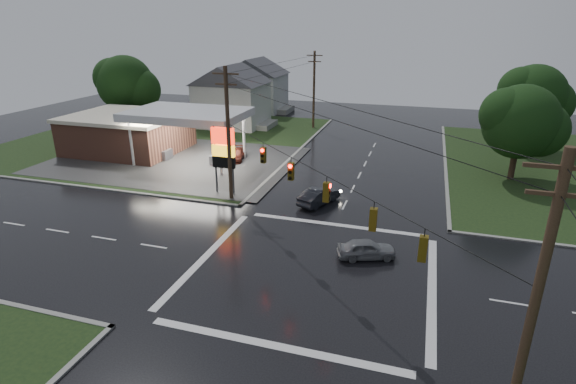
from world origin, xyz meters
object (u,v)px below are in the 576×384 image
(house_far, at_px, (256,84))
(house_near, at_px, (232,95))
(pylon_sign, at_px, (223,149))
(car_crossing, at_px, (366,249))
(utility_pole_n, at_px, (314,89))
(tree_ne_far, at_px, (534,97))
(utility_pole_nw, at_px, (228,133))
(utility_pole_se, at_px, (533,310))
(car_pump, at_px, (236,155))
(gas_station, at_px, (136,131))
(tree_nw_behind, at_px, (126,84))
(car_north, at_px, (319,196))
(tree_ne_near, at_px, (522,122))

(house_far, bearing_deg, house_near, -85.24)
(pylon_sign, xyz_separation_m, car_crossing, (13.41, -7.84, -3.38))
(utility_pole_n, xyz_separation_m, tree_ne_far, (26.65, -4.01, 0.71))
(utility_pole_nw, xyz_separation_m, tree_ne_far, (26.65, 24.49, 0.46))
(utility_pole_se, relative_size, tree_ne_far, 1.12)
(house_near, bearing_deg, tree_ne_far, -3.01)
(utility_pole_n, bearing_deg, house_far, 141.23)
(house_near, bearing_deg, house_far, 94.76)
(car_pump, bearing_deg, pylon_sign, -83.07)
(gas_station, distance_m, pylon_sign, 17.81)
(gas_station, distance_m, utility_pole_se, 45.83)
(tree_nw_behind, distance_m, car_pump, 23.09)
(gas_station, xyz_separation_m, utility_pole_nw, (16.18, -10.20, 3.17))
(car_north, bearing_deg, gas_station, 2.21)
(utility_pole_nw, height_order, tree_ne_near, utility_pole_nw)
(gas_station, relative_size, utility_pole_nw, 2.38)
(utility_pole_n, height_order, house_far, utility_pole_n)
(house_near, bearing_deg, pylon_sign, -67.72)
(pylon_sign, distance_m, tree_nw_behind, 30.49)
(car_crossing, bearing_deg, car_pump, 22.69)
(pylon_sign, height_order, tree_ne_far, tree_ne_far)
(house_far, bearing_deg, car_crossing, -61.27)
(utility_pole_se, relative_size, car_pump, 2.67)
(tree_ne_far, distance_m, car_north, 30.78)
(utility_pole_nw, relative_size, car_pump, 2.67)
(tree_nw_behind, height_order, car_pump, tree_nw_behind)
(house_far, relative_size, tree_ne_far, 1.13)
(utility_pole_se, distance_m, car_pump, 38.05)
(house_far, height_order, tree_ne_near, tree_ne_near)
(house_near, height_order, car_crossing, house_near)
(pylon_sign, distance_m, tree_ne_far, 36.35)
(utility_pole_nw, relative_size, utility_pole_n, 1.05)
(tree_ne_far, distance_m, car_pump, 34.20)
(tree_ne_near, relative_size, car_north, 2.14)
(pylon_sign, distance_m, house_far, 39.21)
(utility_pole_nw, bearing_deg, utility_pole_se, -45.00)
(gas_station, distance_m, house_far, 28.61)
(utility_pole_se, height_order, tree_ne_near, utility_pole_se)
(utility_pole_se, bearing_deg, car_crossing, 118.47)
(tree_nw_behind, relative_size, tree_ne_far, 1.02)
(pylon_sign, relative_size, utility_pole_n, 0.57)
(house_near, distance_m, car_north, 31.82)
(pylon_sign, bearing_deg, utility_pole_se, -45.00)
(pylon_sign, bearing_deg, gas_station, 148.78)
(house_far, distance_m, tree_ne_near, 44.50)
(tree_ne_near, bearing_deg, utility_pole_n, 145.90)
(pylon_sign, distance_m, car_pump, 10.81)
(gas_station, height_order, car_north, gas_station)
(tree_ne_near, distance_m, tree_ne_far, 12.39)
(house_near, height_order, tree_nw_behind, tree_nw_behind)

